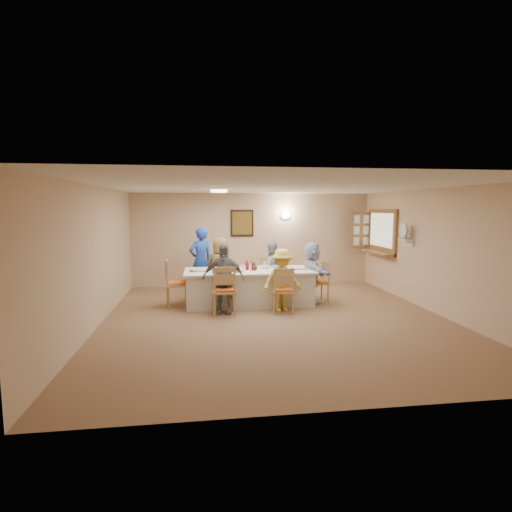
{
  "coord_description": "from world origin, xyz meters",
  "views": [
    {
      "loc": [
        -1.39,
        -7.29,
        2.12
      ],
      "look_at": [
        -0.2,
        1.4,
        1.05
      ],
      "focal_mm": 28.0,
      "sensor_mm": 36.0,
      "label": 1
    }
  ],
  "objects": [
    {
      "name": "diner_back_left",
      "position": [
        -0.97,
        1.95,
        0.72
      ],
      "size": [
        0.88,
        0.73,
        1.44
      ],
      "primitive_type": "imported",
      "rotation": [
        0.0,
        0.0,
        2.94
      ],
      "color": "brown",
      "rests_on": "ground"
    },
    {
      "name": "placemat_br",
      "position": [
        0.23,
        1.69,
        0.76
      ],
      "size": [
        0.37,
        0.28,
        0.01
      ],
      "primitive_type": "cube",
      "color": "#472B19",
      "rests_on": "dining_table"
    },
    {
      "name": "placemat_fl",
      "position": [
        -0.97,
        0.85,
        0.76
      ],
      "size": [
        0.36,
        0.27,
        0.01
      ],
      "primitive_type": "cube",
      "color": "#472B19",
      "rests_on": "dining_table"
    },
    {
      "name": "diner_front_left",
      "position": [
        -0.97,
        0.59,
        0.72
      ],
      "size": [
        0.97,
        0.66,
        1.43
      ],
      "primitive_type": "imported",
      "rotation": [
        0.0,
        0.0,
        -0.19
      ],
      "color": "gray",
      "rests_on": "ground"
    },
    {
      "name": "hatch_sill",
      "position": [
        3.09,
        2.4,
        0.97
      ],
      "size": [
        0.3,
        1.5,
        0.05
      ],
      "primitive_type": "cube",
      "color": "olive",
      "rests_on": "room_walls"
    },
    {
      "name": "chair_back_left",
      "position": [
        -0.97,
        2.07,
        0.5
      ],
      "size": [
        0.48,
        0.48,
        0.99
      ],
      "primitive_type": null,
      "rotation": [
        0.0,
        0.0,
        0.01
      ],
      "color": "tan",
      "rests_on": "ground"
    },
    {
      "name": "chair_right_end",
      "position": [
        1.18,
        1.27,
        0.46
      ],
      "size": [
        0.48,
        0.48,
        0.92
      ],
      "primitive_type": null,
      "rotation": [
        0.0,
        0.0,
        -1.46
      ],
      "color": "tan",
      "rests_on": "ground"
    },
    {
      "name": "napkin_bl",
      "position": [
        -0.79,
        1.64,
        0.77
      ],
      "size": [
        0.13,
        0.13,
        0.01
      ],
      "primitive_type": "cube",
      "color": "gold",
      "rests_on": "dining_table"
    },
    {
      "name": "napkin_fr",
      "position": [
        0.41,
        0.8,
        0.77
      ],
      "size": [
        0.14,
        0.14,
        0.01
      ],
      "primitive_type": "cube",
      "color": "gold",
      "rests_on": "dining_table"
    },
    {
      "name": "diner_back_right",
      "position": [
        0.23,
        1.95,
        0.66
      ],
      "size": [
        0.81,
        0.72,
        1.33
      ],
      "primitive_type": "imported",
      "rotation": [
        0.0,
        0.0,
        3.31
      ],
      "color": "#8E93A1",
      "rests_on": "ground"
    },
    {
      "name": "napkin_fl",
      "position": [
        -0.79,
        0.8,
        0.77
      ],
      "size": [
        0.13,
        0.13,
        0.01
      ],
      "primitive_type": "cube",
      "color": "gold",
      "rests_on": "dining_table"
    },
    {
      "name": "plate_le",
      "position": [
        -1.47,
        1.27,
        0.77
      ],
      "size": [
        0.25,
        0.25,
        0.02
      ],
      "primitive_type": "cylinder",
      "color": "white",
      "rests_on": "dining_table"
    },
    {
      "name": "napkin_br",
      "position": [
        0.41,
        1.64,
        0.77
      ],
      "size": [
        0.14,
        0.14,
        0.01
      ],
      "primitive_type": "cube",
      "color": "gold",
      "rests_on": "dining_table"
    },
    {
      "name": "placemat_fr",
      "position": [
        0.23,
        0.85,
        0.76
      ],
      "size": [
        0.36,
        0.27,
        0.01
      ],
      "primitive_type": "cube",
      "color": "#472B19",
      "rests_on": "dining_table"
    },
    {
      "name": "chair_left_end",
      "position": [
        -1.92,
        1.27,
        0.51
      ],
      "size": [
        0.57,
        0.57,
        1.03
      ],
      "primitive_type": null,
      "rotation": [
        0.0,
        0.0,
        1.73
      ],
      "color": "tan",
      "rests_on": "ground"
    },
    {
      "name": "caregiver",
      "position": [
        -1.42,
        2.42,
        0.83
      ],
      "size": [
        0.92,
        0.88,
        1.65
      ],
      "primitive_type": "imported",
      "rotation": [
        0.0,
        0.0,
        3.61
      ],
      "color": "#1E44B4",
      "rests_on": "ground"
    },
    {
      "name": "plate_fl",
      "position": [
        -0.97,
        0.85,
        0.77
      ],
      "size": [
        0.24,
        0.24,
        0.02
      ],
      "primitive_type": "cylinder",
      "color": "white",
      "rests_on": "dining_table"
    },
    {
      "name": "plate_bl",
      "position": [
        -0.97,
        1.69,
        0.77
      ],
      "size": [
        0.23,
        0.23,
        0.01
      ],
      "primitive_type": "cylinder",
      "color": "white",
      "rests_on": "dining_table"
    },
    {
      "name": "napkin_re",
      "position": [
        0.93,
        1.22,
        0.77
      ],
      "size": [
        0.15,
        0.15,
        0.01
      ],
      "primitive_type": "cube",
      "color": "gold",
      "rests_on": "dining_table"
    },
    {
      "name": "chair_front_right",
      "position": [
        0.23,
        0.47,
        0.47
      ],
      "size": [
        0.51,
        0.51,
        0.94
      ],
      "primitive_type": null,
      "rotation": [
        0.0,
        0.0,
        2.99
      ],
      "color": "tan",
      "rests_on": "ground"
    },
    {
      "name": "placemat_le",
      "position": [
        -1.47,
        1.27,
        0.76
      ],
      "size": [
        0.37,
        0.28,
        0.01
      ],
      "primitive_type": "cube",
      "color": "#472B19",
      "rests_on": "dining_table"
    },
    {
      "name": "chair_back_right",
      "position": [
        0.23,
        2.07,
        0.46
      ],
      "size": [
        0.49,
        0.49,
        0.93
      ],
      "primitive_type": null,
      "rotation": [
        0.0,
        0.0,
        0.12
      ],
      "color": "tan",
      "rests_on": "ground"
    },
    {
      "name": "napkin_le",
      "position": [
        -1.29,
        1.22,
        0.77
      ],
      "size": [
        0.14,
        0.14,
        0.01
      ],
      "primitive_type": "cube",
      "color": "gold",
      "rests_on": "dining_table"
    },
    {
      "name": "shutter_door",
      "position": [
        2.95,
        3.16,
        1.5
      ],
      "size": [
        0.55,
        0.04,
        1.0
      ],
      "primitive_type": "cube",
      "color": "olive",
      "rests_on": "room_walls"
    },
    {
      "name": "drinking_glass",
      "position": [
        -0.52,
        1.32,
        0.82
      ],
      "size": [
        0.07,
        0.07,
        0.11
      ],
      "primitive_type": "cylinder",
      "color": "silver",
      "rests_on": "dining_table"
    },
    {
      "name": "condiment_malt",
      "position": [
        -0.26,
        1.21,
        0.85
      ],
      "size": [
        0.23,
        0.23,
        0.17
      ],
      "primitive_type": "imported",
      "rotation": [
        0.0,
        0.0,
        -0.42
      ],
      "color": "#481F13",
      "rests_on": "dining_table"
    },
    {
      "name": "diner_right_end",
      "position": [
        1.05,
        1.27,
        0.68
      ],
      "size": [
        1.32,
        0.6,
        1.36
      ],
      "primitive_type": "imported",
      "rotation": [
        0.0,
        0.0,
        1.65
      ],
      "color": "silver",
      "rests_on": "ground"
    },
    {
      "name": "teacup_a",
      "position": [
        -1.15,
        0.97,
        0.8
      ],
      "size": [
        0.13,
        0.13,
        0.08
      ],
      "primitive_type": "imported",
      "rotation": [
        0.0,
        0.0,
        -0.1
      ],
      "color": "white",
      "rests_on": "dining_table"
    },
    {
      "name": "placemat_re",
      "position": [
        0.75,
        1.27,
        0.76
      ],
      "size": [
        0.36,
        0.27,
        0.01
      ],
      "primitive_type": "cube",
      "color": "#472B19",
      "rests_on": "dining_table"
    },
    {
      "name": "condiment_ketchup",
      "position": [
        -0.41,
        1.29,
        0.87
      ],
      "size": [
        0.14,
        0.14,
        0.23
      ],
      "primitive_type": "imported",
      "rotation": [
        0.0,
        0.0,
        0.3
      ],
      "color": "#AF0F19",
      "rests_on": "dining_table"
    },
    {
      "name": "room_walls",
      "position": [
        0.0,
        0.0,
        1.51
      ],
      "size": [
        7.0,
        7.0,
        7.0
      ],
      "color": "#D0B089",
      "rests_on": "ground"
    },
    {
      "name": "wall_picture",
      "position": [
        -0.3,
        3.46,
        1.7
      ],
      "size": [
        0.62,
        0.05,
        0.72
      ],
      "color": "black",
      "rests_on": "room_walls"
    },
    {
      "name": "dining_table",
      "position": [
        -0.37,
        1.27,
        0.38
      ],
      "size": [
        2.8,
        1.18,
        0.76
      ],
      "primitive_type": "cube",
      "color": "silver",
      "rests_on": "ground"
    },
    {
      "name": "desk_fan",
      "position": [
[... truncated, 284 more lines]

